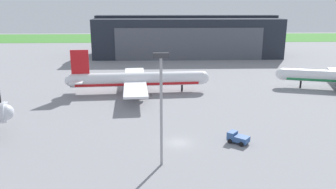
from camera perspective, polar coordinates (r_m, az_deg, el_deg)
name	(u,v)px	position (r m, az deg, el deg)	size (l,w,h in m)	color
ground_plane	(178,143)	(65.07, 1.74, -8.05)	(440.00, 440.00, 0.00)	gray
grass_field_strip	(162,38)	(245.07, -1.07, 9.46)	(440.00, 56.00, 0.08)	#418332
maintenance_hangar	(186,36)	(166.58, 3.08, 9.67)	(85.78, 30.13, 18.98)	#232833
airliner_far_left	(138,80)	(98.62, -5.08, 2.47)	(41.31, 36.15, 12.65)	silver
baggage_tug	(238,138)	(65.92, 11.53, -7.08)	(4.34, 4.08, 2.02)	#335693
apron_light_mast	(161,101)	(52.99, -1.14, -1.15)	(2.40, 0.50, 18.39)	#99999E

